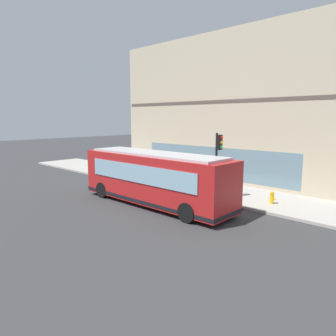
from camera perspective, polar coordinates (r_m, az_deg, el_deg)
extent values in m
plane|color=#38383A|center=(19.09, -4.70, -6.05)|extent=(120.00, 120.00, 0.00)
cube|color=#B2ADA3|center=(22.63, 4.70, -3.43)|extent=(4.80, 40.00, 0.15)
cube|color=beige|center=(27.34, 13.24, 10.34)|extent=(7.83, 19.43, 11.33)
cube|color=brown|center=(24.17, 8.74, 12.00)|extent=(0.36, 19.04, 0.24)
cube|color=slate|center=(24.30, 8.34, 1.03)|extent=(0.12, 13.60, 2.40)
cube|color=red|center=(17.86, -2.46, -1.82)|extent=(2.54, 10.01, 2.70)
cube|color=silver|center=(17.65, -2.49, 2.68)|extent=(2.16, 9.01, 0.12)
cube|color=#8CB2C6|center=(21.59, -11.74, 1.12)|extent=(2.20, 0.09, 1.20)
cube|color=#8CB2C6|center=(18.69, 0.32, -0.07)|extent=(0.10, 8.20, 1.00)
cube|color=#8CB2C6|center=(16.94, -5.55, -1.08)|extent=(0.10, 8.20, 1.00)
cube|color=black|center=(18.12, -2.44, -5.45)|extent=(2.58, 10.05, 0.20)
cylinder|color=black|center=(21.46, -6.97, -3.00)|extent=(0.30, 1.00, 1.00)
cylinder|color=black|center=(20.11, -12.02, -3.97)|extent=(0.30, 1.00, 1.00)
cylinder|color=black|center=(16.83, 8.59, -6.45)|extent=(0.30, 1.00, 1.00)
cylinder|color=black|center=(15.07, 3.54, -8.24)|extent=(0.30, 1.00, 1.00)
cylinder|color=black|center=(18.90, 8.89, 0.37)|extent=(0.14, 0.14, 3.99)
cube|color=black|center=(18.63, 9.48, 4.71)|extent=(0.32, 0.24, 0.90)
sphere|color=red|center=(18.54, 9.84, 5.54)|extent=(0.20, 0.20, 0.20)
sphere|color=yellow|center=(18.56, 9.82, 4.68)|extent=(0.20, 0.20, 0.20)
sphere|color=green|center=(18.58, 9.79, 3.82)|extent=(0.20, 0.20, 0.20)
cylinder|color=yellow|center=(18.76, 18.64, -5.44)|extent=(0.24, 0.24, 0.55)
sphere|color=yellow|center=(18.68, 18.70, -4.39)|extent=(0.22, 0.22, 0.22)
cylinder|color=yellow|center=(18.68, 19.13, -5.37)|extent=(0.10, 0.12, 0.10)
cylinder|color=yellow|center=(18.90, 18.86, -5.19)|extent=(0.12, 0.10, 0.10)
cylinder|color=gold|center=(25.12, -8.01, -1.04)|extent=(0.14, 0.14, 0.87)
cylinder|color=gold|center=(25.30, -8.03, -0.97)|extent=(0.14, 0.14, 0.87)
cylinder|color=#3359A5|center=(25.08, -8.06, 0.74)|extent=(0.32, 0.32, 0.69)
sphere|color=brown|center=(25.02, -8.09, 1.78)|extent=(0.23, 0.23, 0.23)
cylinder|color=#99994C|center=(24.26, -1.61, -1.39)|extent=(0.14, 0.14, 0.81)
cylinder|color=#99994C|center=(24.16, -1.25, -1.43)|extent=(0.14, 0.14, 0.81)
cylinder|color=silver|center=(24.09, -1.44, 0.29)|extent=(0.32, 0.32, 0.64)
sphere|color=beige|center=(24.02, -1.44, 1.30)|extent=(0.22, 0.22, 0.22)
cylinder|color=gold|center=(24.81, -3.57, -1.09)|extent=(0.14, 0.14, 0.88)
cylinder|color=gold|center=(24.98, -3.68, -1.02)|extent=(0.14, 0.14, 0.88)
cylinder|color=silver|center=(24.77, -3.64, 0.73)|extent=(0.32, 0.32, 0.69)
sphere|color=brown|center=(24.70, -3.66, 1.80)|extent=(0.24, 0.24, 0.24)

